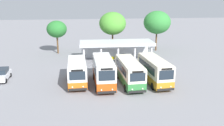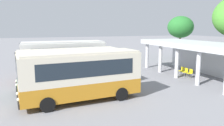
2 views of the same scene
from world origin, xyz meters
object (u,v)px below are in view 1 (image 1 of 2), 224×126
(parked_car_flank, at_px, (2,74))
(city_bus_second_in_row, at_px, (103,71))
(waiting_chair_end_by_column, at_px, (113,59))
(waiting_chair_middle_seat, at_px, (120,58))
(city_bus_middle_cream, at_px, (129,71))
(waiting_chair_second_from_end, at_px, (116,59))
(city_bus_fourth_amber, at_px, (154,70))
(city_bus_nearest_orange, at_px, (77,71))

(parked_car_flank, bearing_deg, city_bus_second_in_row, -14.08)
(city_bus_second_in_row, height_order, waiting_chair_end_by_column, city_bus_second_in_row)
(waiting_chair_end_by_column, distance_m, waiting_chair_middle_seat, 1.22)
(city_bus_middle_cream, bearing_deg, waiting_chair_middle_seat, 88.02)
(city_bus_middle_cream, bearing_deg, city_bus_second_in_row, -179.77)
(city_bus_middle_cream, xyz_separation_m, waiting_chair_second_from_end, (-0.22, 11.36, -1.23))
(city_bus_fourth_amber, distance_m, waiting_chair_end_by_column, 12.08)
(city_bus_second_in_row, distance_m, waiting_chair_second_from_end, 11.90)
(city_bus_nearest_orange, relative_size, city_bus_middle_cream, 0.86)
(city_bus_nearest_orange, height_order, waiting_chair_end_by_column, city_bus_nearest_orange)
(waiting_chair_end_by_column, relative_size, waiting_chair_middle_seat, 1.00)
(city_bus_second_in_row, distance_m, waiting_chair_middle_seat, 12.13)
(city_bus_middle_cream, distance_m, waiting_chair_middle_seat, 11.49)
(city_bus_second_in_row, xyz_separation_m, city_bus_middle_cream, (3.39, 0.01, -0.20))
(city_bus_fourth_amber, distance_m, parked_car_flank, 20.83)
(city_bus_second_in_row, relative_size, parked_car_flank, 1.85)
(city_bus_middle_cream, bearing_deg, city_bus_fourth_amber, 2.38)
(city_bus_middle_cream, height_order, waiting_chair_middle_seat, city_bus_middle_cream)
(city_bus_middle_cream, xyz_separation_m, waiting_chair_middle_seat, (0.39, 11.42, -1.23))
(parked_car_flank, height_order, waiting_chair_end_by_column, parked_car_flank)
(city_bus_fourth_amber, relative_size, waiting_chair_end_by_column, 9.27)
(city_bus_fourth_amber, xyz_separation_m, parked_car_flank, (-20.54, 3.30, -1.00))
(parked_car_flank, height_order, waiting_chair_second_from_end, parked_car_flank)
(city_bus_middle_cream, bearing_deg, waiting_chair_end_by_column, 94.16)
(parked_car_flank, xyz_separation_m, waiting_chair_end_by_column, (16.32, 7.95, -0.30))
(city_bus_middle_cream, height_order, waiting_chair_second_from_end, city_bus_middle_cream)
(parked_car_flank, xyz_separation_m, waiting_chair_second_from_end, (16.93, 7.92, -0.30))
(parked_car_flank, bearing_deg, waiting_chair_middle_seat, 24.46)
(waiting_chair_middle_seat, bearing_deg, city_bus_second_in_row, -108.32)
(city_bus_nearest_orange, height_order, city_bus_second_in_row, city_bus_second_in_row)
(city_bus_fourth_amber, bearing_deg, waiting_chair_second_from_end, 107.82)
(city_bus_middle_cream, bearing_deg, waiting_chair_second_from_end, 91.09)
(parked_car_flank, xyz_separation_m, waiting_chair_middle_seat, (17.55, 7.98, -0.30))
(city_bus_nearest_orange, height_order, waiting_chair_second_from_end, city_bus_nearest_orange)
(city_bus_nearest_orange, distance_m, city_bus_middle_cream, 6.84)
(city_bus_fourth_amber, height_order, waiting_chair_middle_seat, city_bus_fourth_amber)
(city_bus_nearest_orange, distance_m, parked_car_flank, 10.71)
(city_bus_nearest_orange, xyz_separation_m, city_bus_middle_cream, (6.78, -0.92, 0.02))
(city_bus_middle_cream, bearing_deg, city_bus_nearest_orange, 172.29)
(city_bus_second_in_row, bearing_deg, parked_car_flank, 165.92)
(city_bus_second_in_row, height_order, parked_car_flank, city_bus_second_in_row)
(city_bus_nearest_orange, height_order, city_bus_fourth_amber, city_bus_fourth_amber)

